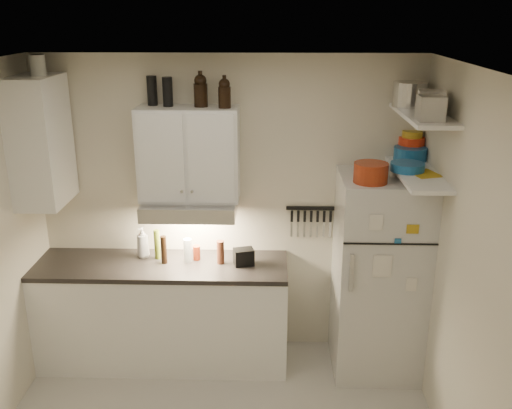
{
  "coord_description": "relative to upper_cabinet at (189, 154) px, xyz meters",
  "views": [
    {
      "loc": [
        0.36,
        -3.1,
        2.92
      ],
      "look_at": [
        0.25,
        0.9,
        1.55
      ],
      "focal_mm": 40.0,
      "sensor_mm": 36.0,
      "label": 1
    }
  ],
  "objects": [
    {
      "name": "tin_a",
      "position": [
        1.77,
        -0.42,
        0.48
      ],
      "size": [
        0.2,
        0.19,
        0.18
      ],
      "primitive_type": "cube",
      "rotation": [
        0.0,
        0.0,
        -0.17
      ],
      "color": "#AAAAAD",
      "rests_on": "shelf_hi"
    },
    {
      "name": "vinegar_bottle",
      "position": [
        -0.22,
        -0.12,
        -0.79
      ],
      "size": [
        0.06,
        0.06,
        0.24
      ],
      "primitive_type": "cylinder",
      "rotation": [
        0.0,
        0.0,
        0.12
      ],
      "color": "black",
      "rests_on": "countertop"
    },
    {
      "name": "caddy",
      "position": [
        0.44,
        -0.13,
        -0.84
      ],
      "size": [
        0.19,
        0.15,
        0.14
      ],
      "primitive_type": "cube",
      "rotation": [
        0.0,
        0.0,
        0.28
      ],
      "color": "black",
      "rests_on": "countertop"
    },
    {
      "name": "upper_cabinet",
      "position": [
        0.0,
        0.0,
        0.0
      ],
      "size": [
        0.8,
        0.33,
        0.75
      ],
      "primitive_type": "cube",
      "color": "white",
      "rests_on": "back_wall"
    },
    {
      "name": "bowl_orange",
      "position": [
        1.8,
        0.14,
        0.09
      ],
      "size": [
        0.21,
        0.21,
        0.06
      ],
      "primitive_type": "cylinder",
      "color": "red",
      "rests_on": "bowl_teal"
    },
    {
      "name": "thermos_a",
      "position": [
        -0.15,
        0.02,
        0.49
      ],
      "size": [
        0.1,
        0.1,
        0.23
      ],
      "primitive_type": "cylinder",
      "rotation": [
        0.0,
        0.0,
        -0.36
      ],
      "color": "black",
      "rests_on": "upper_cabinet"
    },
    {
      "name": "range_hood",
      "position": [
        0.0,
        -0.06,
        -0.44
      ],
      "size": [
        0.76,
        0.46,
        0.12
      ],
      "primitive_type": "cube",
      "color": "silver",
      "rests_on": "back_wall"
    },
    {
      "name": "countertop",
      "position": [
        -0.25,
        -0.14,
        -0.93
      ],
      "size": [
        2.1,
        0.62,
        0.04
      ],
      "primitive_type": "cube",
      "color": "black",
      "rests_on": "base_cabinet"
    },
    {
      "name": "spice_jar",
      "position": [
        1.62,
        -0.16,
        -0.07
      ],
      "size": [
        0.08,
        0.08,
        0.11
      ],
      "primitive_type": "cylinder",
      "rotation": [
        0.0,
        0.0,
        -0.25
      ],
      "color": "silver",
      "rests_on": "fridge"
    },
    {
      "name": "shelf_hi",
      "position": [
        1.75,
        -0.31,
        0.38
      ],
      "size": [
        0.3,
        0.95,
        0.03
      ],
      "primitive_type": "cube",
      "color": "white",
      "rests_on": "right_wall"
    },
    {
      "name": "soap_bottle",
      "position": [
        -0.42,
        -0.0,
        -0.75
      ],
      "size": [
        0.15,
        0.16,
        0.3
      ],
      "primitive_type": "imported",
      "rotation": [
        0.0,
        0.0,
        -0.44
      ],
      "color": "white",
      "rests_on": "countertop"
    },
    {
      "name": "ceiling",
      "position": [
        0.3,
        -1.33,
        0.78
      ],
      "size": [
        3.2,
        3.0,
        0.02
      ],
      "primitive_type": "cube",
      "color": "white",
      "rests_on": "ground"
    },
    {
      "name": "bowl_teal",
      "position": [
        1.77,
        0.05,
        0.0
      ],
      "size": [
        0.26,
        0.26,
        0.1
      ],
      "primitive_type": "cylinder",
      "color": "#1B5F98",
      "rests_on": "shelf_lo"
    },
    {
      "name": "growler_a",
      "position": [
        0.11,
        0.02,
        0.5
      ],
      "size": [
        0.11,
        0.11,
        0.26
      ],
      "primitive_type": null,
      "rotation": [
        0.0,
        0.0,
        0.01
      ],
      "color": "black",
      "rests_on": "upper_cabinet"
    },
    {
      "name": "pepper_mill",
      "position": [
        0.25,
        -0.12,
        -0.81
      ],
      "size": [
        0.08,
        0.08,
        0.2
      ],
      "primitive_type": "cylinder",
      "rotation": [
        0.0,
        0.0,
        -0.37
      ],
      "color": "#5B2D1B",
      "rests_on": "countertop"
    },
    {
      "name": "red_jar",
      "position": [
        0.04,
        -0.05,
        -0.84
      ],
      "size": [
        0.08,
        0.08,
        0.12
      ],
      "primitive_type": "cylinder",
      "rotation": [
        0.0,
        0.0,
        0.34
      ],
      "color": "maroon",
      "rests_on": "countertop"
    },
    {
      "name": "side_jar",
      "position": [
        -1.09,
        -0.12,
        0.7
      ],
      "size": [
        0.14,
        0.14,
        0.15
      ],
      "primitive_type": "cylinder",
      "rotation": [
        0.0,
        0.0,
        -0.27
      ],
      "color": "silver",
      "rests_on": "side_cabinet"
    },
    {
      "name": "dutch_oven",
      "position": [
        1.4,
        -0.34,
        -0.05
      ],
      "size": [
        0.31,
        0.31,
        0.15
      ],
      "primitive_type": "cylinder",
      "rotation": [
        0.0,
        0.0,
        -0.24
      ],
      "color": "maroon",
      "rests_on": "fridge"
    },
    {
      "name": "thermos_b",
      "position": [
        -0.28,
        0.08,
        0.49
      ],
      "size": [
        0.08,
        0.08,
        0.23
      ],
      "primitive_type": "cylinder",
      "rotation": [
        0.0,
        0.0,
        -0.05
      ],
      "color": "black",
      "rests_on": "upper_cabinet"
    },
    {
      "name": "side_cabinet",
      "position": [
        -1.14,
        -0.14,
        0.12
      ],
      "size": [
        0.33,
        0.55,
        1.0
      ],
      "primitive_type": "cube",
      "color": "white",
      "rests_on": "left_wall"
    },
    {
      "name": "plates",
      "position": [
        1.68,
        -0.28,
        -0.02
      ],
      "size": [
        0.31,
        0.31,
        0.06
      ],
      "primitive_type": "cylinder",
      "rotation": [
        0.0,
        0.0,
        -0.28
      ],
      "color": "#1B5F98",
      "rests_on": "shelf_lo"
    },
    {
      "name": "book_stack",
      "position": [
        1.79,
        -0.36,
        -0.09
      ],
      "size": [
        0.25,
        0.28,
        0.08
      ],
      "primitive_type": "cube",
      "rotation": [
        0.0,
        0.0,
        0.3
      ],
      "color": "#B88F17",
      "rests_on": "fridge"
    },
    {
      "name": "stock_pot",
      "position": [
        1.71,
        -0.01,
        0.48
      ],
      "size": [
        0.34,
        0.34,
        0.19
      ],
      "primitive_type": "cylinder",
      "rotation": [
        0.0,
        0.0,
        -0.41
      ],
      "color": "silver",
      "rests_on": "shelf_hi"
    },
    {
      "name": "shelf_lo",
      "position": [
        1.75,
        -0.31,
        -0.07
      ],
      "size": [
        0.3,
        0.95,
        0.03
      ],
      "primitive_type": "cube",
      "color": "white",
      "rests_on": "right_wall"
    },
    {
      "name": "growler_b",
      "position": [
        0.3,
        -0.04,
        0.49
      ],
      "size": [
        0.12,
        0.12,
        0.23
      ],
      "primitive_type": null,
      "rotation": [
        0.0,
        0.0,
        0.33
      ],
      "color": "black",
      "rests_on": "upper_cabinet"
    },
    {
      "name": "tin_b",
      "position": [
        1.72,
        -0.61,
        0.47
      ],
      "size": [
        0.17,
        0.17,
        0.17
      ],
      "primitive_type": "cube",
      "rotation": [
        0.0,
        0.0,
        -0.0
      ],
      "color": "#AAAAAD",
      "rests_on": "shelf_hi"
    },
    {
      "name": "oil_bottle",
      "position": [
        -0.3,
        -0.03,
        -0.78
      ],
      "size": [
        0.06,
        0.06,
        0.26
      ],
      "primitive_type": "cylinder",
      "rotation": [
        0.0,
        0.0,
        -0.17
      ],
      "color": "#5D6E1B",
      "rests_on": "countertop"
    },
    {
      "name": "back_wall",
      "position": [
        0.3,
        0.18,
        -0.53
      ],
      "size": [
        3.2,
        0.02,
        2.6
      ],
      "primitive_type": "cube",
      "color": "beige",
      "rests_on": "ground"
    },
    {
      "name": "right_wall",
      "position": [
        1.91,
        -1.33,
        -0.53
      ],
      "size": [
        0.02,
        3.0,
        2.6
      ],
      "primitive_type": "cube",
      "color": "beige",
      "rests_on": "ground"
    },
    {
      "name": "clear_bottle",
      "position": [
        -0.03,
        -0.09,
        -0.8
      ],
      "size": [
        0.07,
        0.07,
        0.2
      ],
      "primitive_type": "cylinder",
      "rotation": [
        0.0,
        0.0,
        -0.11
      ],
      "color": "silver",
      "rests_on": "countertop"
    },
    {
      "name": "base_cabinet",
      "position": [
        -0.25,
        -0.14,
        -1.39
      ],
      "size": [
        2.1,
        0.6,
        0.88
      ],
      "primitive_type": "cube",
      "color": "white",
      "rests_on": "floor"
    },
    {
      "name": "bowl_yellow",
      "position": [
        1.8,
        0.14,
        0.14
      ],
      "size": [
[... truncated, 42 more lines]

